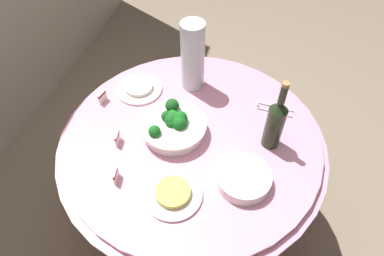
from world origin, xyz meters
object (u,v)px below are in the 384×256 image
wine_bottle (275,123)px  food_plate_noodles (173,194)px  serving_tongs (274,109)px  broccoli_bowl (173,126)px  decorative_fruit_vase (193,59)px  food_plate_rice (139,88)px  plate_stack (244,178)px  label_placard_rear (102,97)px  label_placard_mid (116,175)px  label_placard_front (117,138)px

wine_bottle → food_plate_noodles: (-0.34, 0.32, -0.12)m
wine_bottle → serving_tongs: 0.23m
broccoli_bowl → decorative_fruit_vase: bearing=0.1°
broccoli_bowl → serving_tongs: 0.47m
broccoli_bowl → food_plate_rice: bearing=48.4°
plate_stack → wine_bottle: 0.25m
wine_bottle → label_placard_rear: (0.05, 0.78, -0.10)m
label_placard_rear → wine_bottle: bearing=-93.4°
decorative_fruit_vase → label_placard_mid: 0.63m
wine_bottle → decorative_fruit_vase: bearing=56.5°
plate_stack → wine_bottle: bearing=-19.5°
plate_stack → food_plate_rice: bearing=56.1°
plate_stack → wine_bottle: size_ratio=0.62×
plate_stack → wine_bottle: (0.22, -0.08, 0.10)m
serving_tongs → label_placard_mid: bearing=134.3°
food_plate_noodles → label_placard_rear: 0.60m
food_plate_rice → wine_bottle: bearing=-104.2°
broccoli_bowl → plate_stack: (-0.17, -0.33, -0.02)m
plate_stack → label_placard_front: bearing=84.0°
food_plate_rice → serving_tongs: bearing=-86.9°
decorative_fruit_vase → label_placard_front: decorative_fruit_vase is taller
wine_bottle → plate_stack: bearing=160.5°
label_placard_front → plate_stack: bearing=-96.0°
food_plate_noodles → label_placard_mid: label_placard_mid is taller
food_plate_rice → label_placard_front: (-0.33, -0.03, 0.02)m
serving_tongs → food_plate_rice: (-0.04, 0.64, 0.01)m
wine_bottle → food_plate_rice: size_ratio=1.53×
broccoli_bowl → label_placard_rear: (0.10, 0.37, -0.01)m
serving_tongs → label_placard_mid: 0.76m
label_placard_rear → broccoli_bowl: bearing=-104.3°
plate_stack → label_placard_front: label_placard_front is taller
decorative_fruit_vase → food_plate_noodles: decorative_fruit_vase is taller
food_plate_noodles → food_plate_rice: bearing=32.8°
wine_bottle → decorative_fruit_vase: 0.49m
label_placard_front → broccoli_bowl: bearing=-61.5°
food_plate_noodles → label_placard_front: (0.18, 0.30, 0.02)m
plate_stack → decorative_fruit_vase: decorative_fruit_vase is taller
food_plate_noodles → label_placard_mid: (0.01, 0.23, 0.02)m
food_plate_noodles → label_placard_mid: 0.23m
decorative_fruit_vase → label_placard_mid: size_ratio=6.18×
food_plate_noodles → label_placard_front: 0.35m
wine_bottle → food_plate_noodles: wine_bottle is taller
plate_stack → label_placard_rear: (0.27, 0.70, 0.01)m
food_plate_rice → broccoli_bowl: bearing=-131.6°
plate_stack → label_placard_rear: bearing=69.3°
food_plate_rice → label_placard_mid: bearing=-169.0°
wine_bottle → decorative_fruit_vase: size_ratio=0.99×
broccoli_bowl → label_placard_front: 0.24m
broccoli_bowl → label_placard_front: (-0.11, 0.21, -0.01)m
wine_bottle → decorative_fruit_vase: (0.27, 0.41, 0.02)m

